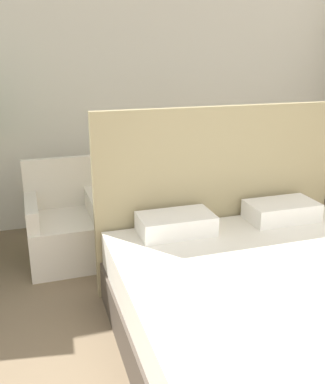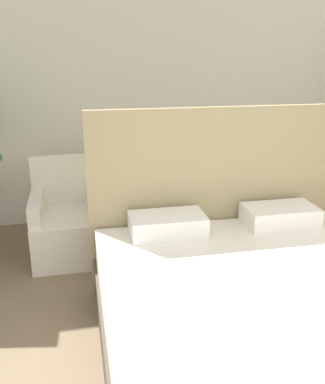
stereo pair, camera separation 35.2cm
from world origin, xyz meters
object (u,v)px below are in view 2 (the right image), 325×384
object	(u,v)px
armchair_near_window_right	(165,220)
side_table	(119,228)
armchair_near_window_left	(69,227)
bed	(261,310)

from	to	relation	value
armchair_near_window_right	side_table	size ratio (longest dim) A/B	1.78
armchair_near_window_left	side_table	world-z (taller)	armchair_near_window_left
bed	armchair_near_window_right	size ratio (longest dim) A/B	2.32
armchair_near_window_left	armchair_near_window_right	xyz separation A→B (m)	(0.88, -0.00, 0.00)
armchair_near_window_left	armchair_near_window_right	distance (m)	0.88
armchair_near_window_right	armchair_near_window_left	bearing A→B (deg)	177.98
bed	side_table	size ratio (longest dim) A/B	4.12
armchair_near_window_left	armchair_near_window_right	bearing A→B (deg)	-0.52
armchair_near_window_right	side_table	xyz separation A→B (m)	(-0.44, -0.04, -0.03)
bed	armchair_near_window_left	size ratio (longest dim) A/B	2.32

